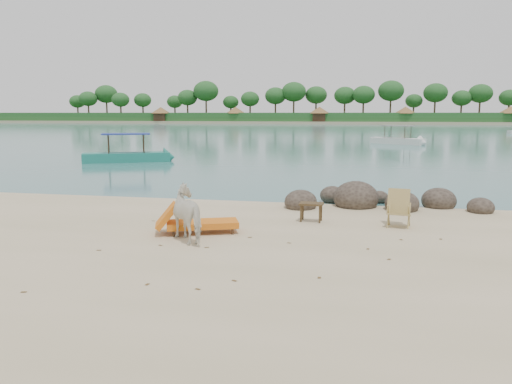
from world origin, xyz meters
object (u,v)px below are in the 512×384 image
at_px(cow, 191,214).
at_px(deck_chair, 399,210).
at_px(boulders, 374,201).
at_px(side_table, 311,213).
at_px(boat_near, 126,138).
at_px(lounge_chair, 202,221).

distance_m(cow, deck_chair, 5.42).
xyz_separation_m(boulders, cow, (-4.33, -5.27, 0.44)).
xyz_separation_m(side_table, boat_near, (-12.96, 15.45, 1.19)).
relative_size(deck_chair, boat_near, 0.16).
relative_size(cow, lounge_chair, 0.70).
xyz_separation_m(side_table, lounge_chair, (-2.53, -1.84, 0.07)).
height_order(cow, deck_chair, cow).
height_order(boulders, cow, cow).
height_order(boulders, side_table, boulders).
bearing_deg(cow, boulders, -173.38).
height_order(boulders, deck_chair, deck_chair).
relative_size(lounge_chair, boat_near, 0.37).
height_order(boulders, boat_near, boat_near).
xyz_separation_m(boulders, boat_near, (-14.73, 12.78, 1.24)).
bearing_deg(boat_near, boulders, -66.97).
distance_m(side_table, lounge_chair, 3.13).
height_order(side_table, deck_chair, deck_chair).
xyz_separation_m(cow, boat_near, (-10.39, 18.05, 0.80)).
xyz_separation_m(lounge_chair, boat_near, (-10.42, 17.29, 1.12)).
relative_size(cow, side_table, 2.39).
height_order(cow, boat_near, boat_near).
distance_m(boulders, cow, 6.83).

